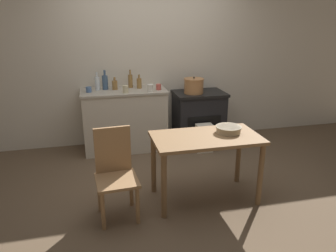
# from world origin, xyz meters

# --- Properties ---
(ground_plane) EXTENTS (14.00, 14.00, 0.00)m
(ground_plane) POSITION_xyz_m (0.00, 0.00, 0.00)
(ground_plane) COLOR brown
(wall_back) EXTENTS (8.00, 0.07, 2.55)m
(wall_back) POSITION_xyz_m (0.00, 1.58, 1.27)
(wall_back) COLOR beige
(wall_back) RESTS_ON ground_plane
(counter_cabinet) EXTENTS (1.22, 0.60, 0.90)m
(counter_cabinet) POSITION_xyz_m (-0.47, 1.26, 0.45)
(counter_cabinet) COLOR beige
(counter_cabinet) RESTS_ON ground_plane
(stove) EXTENTS (0.78, 0.58, 0.80)m
(stove) POSITION_xyz_m (0.69, 1.28, 0.40)
(stove) COLOR black
(stove) RESTS_ON ground_plane
(work_table) EXTENTS (1.13, 0.62, 0.73)m
(work_table) POSITION_xyz_m (0.22, -0.38, 0.62)
(work_table) COLOR olive
(work_table) RESTS_ON ground_plane
(chair) EXTENTS (0.42, 0.42, 0.89)m
(chair) POSITION_xyz_m (-0.75, -0.45, 0.47)
(chair) COLOR #997047
(chair) RESTS_ON ground_plane
(flour_sack) EXTENTS (0.24, 0.17, 0.42)m
(flour_sack) POSITION_xyz_m (0.65, 0.86, 0.21)
(flour_sack) COLOR beige
(flour_sack) RESTS_ON ground_plane
(stock_pot) EXTENTS (0.30, 0.30, 0.25)m
(stock_pot) POSITION_xyz_m (0.59, 1.23, 0.92)
(stock_pot) COLOR #B77A47
(stock_pot) RESTS_ON stove
(mixing_bowl_large) EXTENTS (0.28, 0.28, 0.07)m
(mixing_bowl_large) POSITION_xyz_m (0.48, -0.33, 0.77)
(mixing_bowl_large) COLOR tan
(mixing_bowl_large) RESTS_ON work_table
(bottle_far_left) EXTENTS (0.07, 0.07, 0.26)m
(bottle_far_left) POSITION_xyz_m (-0.83, 1.34, 1.00)
(bottle_far_left) COLOR silver
(bottle_far_left) RESTS_ON counter_cabinet
(bottle_left) EXTENTS (0.08, 0.08, 0.28)m
(bottle_left) POSITION_xyz_m (-0.71, 1.36, 1.01)
(bottle_left) COLOR #3D5675
(bottle_left) RESTS_ON counter_cabinet
(bottle_mid_left) EXTENTS (0.08, 0.08, 0.18)m
(bottle_mid_left) POSITION_xyz_m (-0.58, 1.32, 0.97)
(bottle_mid_left) COLOR olive
(bottle_mid_left) RESTS_ON counter_cabinet
(bottle_center_left) EXTENTS (0.07, 0.07, 0.26)m
(bottle_center_left) POSITION_xyz_m (-0.34, 1.40, 1.00)
(bottle_center_left) COLOR olive
(bottle_center_left) RESTS_ON counter_cabinet
(bottle_center) EXTENTS (0.07, 0.07, 0.20)m
(bottle_center) POSITION_xyz_m (-0.22, 1.32, 0.98)
(bottle_center) COLOR olive
(bottle_center) RESTS_ON counter_cabinet
(cup_center_right) EXTENTS (0.08, 0.08, 0.08)m
(cup_center_right) POSITION_xyz_m (-0.95, 1.23, 0.94)
(cup_center_right) COLOR #4C6B99
(cup_center_right) RESTS_ON counter_cabinet
(cup_mid_right) EXTENTS (0.07, 0.07, 0.08)m
(cup_mid_right) POSITION_xyz_m (0.03, 1.15, 0.94)
(cup_mid_right) COLOR #B74C42
(cup_mid_right) RESTS_ON counter_cabinet
(cup_right) EXTENTS (0.09, 0.09, 0.10)m
(cup_right) POSITION_xyz_m (-0.11, 1.05, 0.95)
(cup_right) COLOR silver
(cup_right) RESTS_ON counter_cabinet
(cup_far_right) EXTENTS (0.08, 0.08, 0.10)m
(cup_far_right) POSITION_xyz_m (-0.46, 1.07, 0.95)
(cup_far_right) COLOR beige
(cup_far_right) RESTS_ON counter_cabinet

